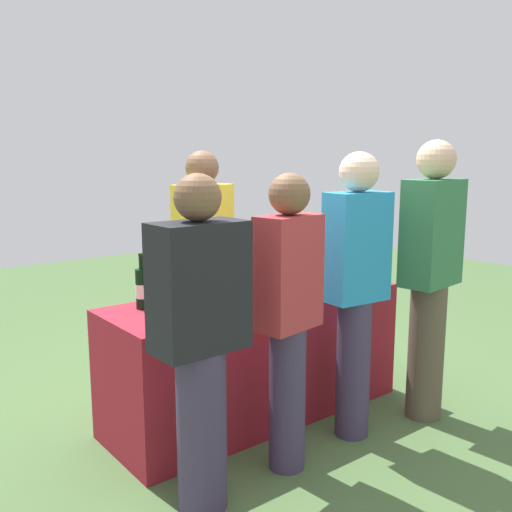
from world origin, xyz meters
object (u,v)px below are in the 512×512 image
wine_bottle_2 (193,284)px  wine_bottle_0 (142,288)px  wine_bottle_4 (283,271)px  wine_glass_0 (210,297)px  wine_bottle_5 (317,266)px  guest_0 (200,336)px  wine_bottle_3 (226,279)px  server_pouring (204,263)px  guest_3 (430,271)px  wine_glass_1 (311,277)px  wine_bottle_6 (328,263)px  guest_1 (288,312)px  guest_2 (356,284)px  wine_glass_2 (329,269)px  wine_bottle_1 (159,289)px

wine_bottle_2 → wine_bottle_0: bearing=164.6°
wine_bottle_4 → wine_glass_0: 0.77m
wine_bottle_5 → guest_0: bearing=-153.8°
wine_bottle_3 → wine_bottle_4: size_ratio=0.97×
server_pouring → guest_3: bearing=117.4°
wine_glass_1 → server_pouring: (-0.37, 0.66, 0.04)m
wine_bottle_2 → wine_bottle_5: (0.99, -0.02, -0.00)m
wine_bottle_2 → wine_bottle_6: size_ratio=0.97×
wine_bottle_3 → wine_glass_1: wine_bottle_3 is taller
wine_bottle_2 → guest_1: size_ratio=0.20×
wine_bottle_4 → guest_2: 0.63m
wine_glass_0 → guest_2: bearing=-28.1°
wine_glass_0 → server_pouring: (0.41, 0.70, 0.04)m
wine_bottle_6 → wine_glass_1: (-0.37, -0.22, -0.02)m
wine_glass_2 → guest_0: guest_0 is taller
wine_bottle_5 → guest_1: guest_1 is taller
wine_bottle_2 → wine_bottle_3: size_ratio=1.04×
guest_0 → guest_2: bearing=1.5°
wine_bottle_6 → guest_1: guest_1 is taller
wine_glass_0 → wine_glass_1: bearing=2.7°
server_pouring → guest_0: 1.38m
wine_bottle_1 → wine_glass_1: 0.97m
wine_bottle_5 → guest_1: size_ratio=0.19×
wine_glass_1 → guest_0: bearing=-157.2°
wine_bottle_0 → wine_bottle_6: size_ratio=0.97×
wine_bottle_0 → wine_bottle_2: bearing=-15.4°
wine_glass_0 → guest_3: size_ratio=0.08×
guest_2 → wine_bottle_0: bearing=148.1°
wine_bottle_4 → guest_1: 0.86m
wine_bottle_1 → server_pouring: (0.56, 0.39, 0.03)m
wine_bottle_1 → wine_bottle_6: (1.30, -0.06, 0.01)m
guest_0 → guest_3: bearing=-3.4°
guest_2 → wine_glass_0: bearing=157.5°
guest_3 → wine_bottle_5: bearing=100.2°
wine_glass_1 → guest_0: 1.23m
wine_bottle_2 → guest_0: (-0.41, -0.71, -0.05)m
wine_bottle_0 → wine_bottle_5: bearing=-4.6°
wine_bottle_0 → wine_bottle_6: 1.39m
wine_bottle_2 → wine_bottle_6: bearing=-0.6°
wine_bottle_5 → wine_bottle_1: bearing=176.6°
wine_bottle_2 → wine_bottle_3: 0.23m
wine_bottle_5 → wine_glass_0: wine_bottle_5 is taller
wine_glass_2 → guest_0: size_ratio=0.10×
guest_0 → guest_2: 1.08m
guest_0 → wine_glass_2: bearing=20.9°
wine_bottle_2 → wine_bottle_1: bearing=166.6°
wine_glass_1 → wine_glass_2: (0.25, 0.09, 0.01)m
guest_0 → guest_3: 1.62m
wine_bottle_0 → wine_glass_0: bearing=-56.3°
server_pouring → guest_3: size_ratio=0.96×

